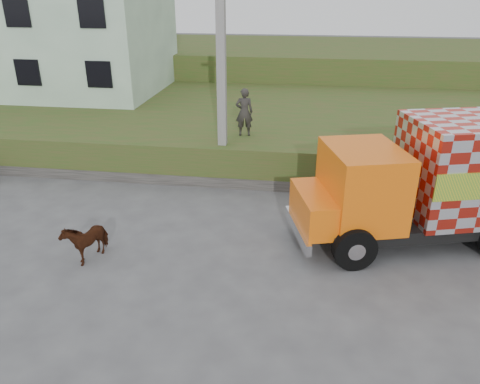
% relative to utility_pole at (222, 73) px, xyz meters
% --- Properties ---
extents(ground, '(120.00, 120.00, 0.00)m').
position_rel_utility_pole_xyz_m(ground, '(1.00, -4.60, -4.08)').
color(ground, '#474749').
rests_on(ground, ground).
extents(embankment, '(40.00, 12.00, 1.50)m').
position_rel_utility_pole_xyz_m(embankment, '(1.00, 5.40, -3.33)').
color(embankment, '#2E531B').
rests_on(embankment, ground).
extents(embankment_far, '(40.00, 12.00, 3.00)m').
position_rel_utility_pole_xyz_m(embankment_far, '(1.00, 17.40, -2.58)').
color(embankment_far, '#2E531B').
rests_on(embankment_far, ground).
extents(retaining_strip, '(16.00, 0.50, 0.40)m').
position_rel_utility_pole_xyz_m(retaining_strip, '(-1.00, -0.40, -3.88)').
color(retaining_strip, '#595651').
rests_on(retaining_strip, ground).
extents(building, '(10.00, 8.00, 6.00)m').
position_rel_utility_pole_xyz_m(building, '(-10.00, 8.40, 0.42)').
color(building, silver).
rests_on(building, embankment).
extents(utility_pole, '(1.20, 0.30, 8.00)m').
position_rel_utility_pole_xyz_m(utility_pole, '(0.00, 0.00, 0.00)').
color(utility_pole, gray).
rests_on(utility_pole, ground).
extents(cargo_truck, '(8.44, 4.63, 3.59)m').
position_rel_utility_pole_xyz_m(cargo_truck, '(7.23, -3.22, -2.22)').
color(cargo_truck, black).
rests_on(cargo_truck, ground).
extents(cow, '(1.00, 1.46, 1.13)m').
position_rel_utility_pole_xyz_m(cow, '(-2.75, -5.79, -3.51)').
color(cow, black).
rests_on(cow, ground).
extents(pedestrian, '(0.74, 0.55, 1.83)m').
position_rel_utility_pole_xyz_m(pedestrian, '(0.63, 1.22, -1.66)').
color(pedestrian, '#282524').
rests_on(pedestrian, embankment).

